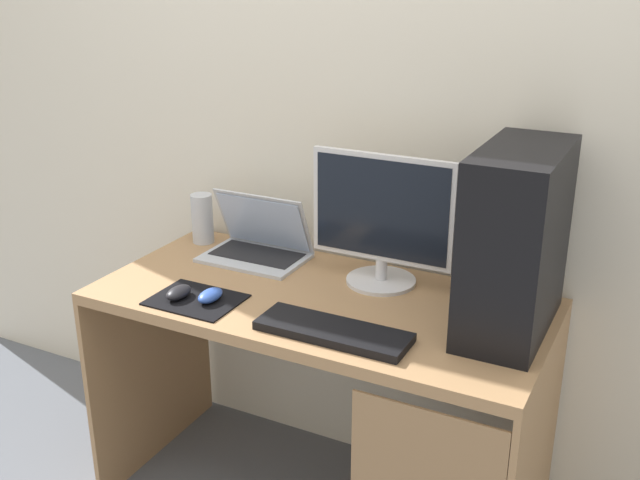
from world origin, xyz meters
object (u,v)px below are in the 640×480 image
monitor (382,222)px  mouse_left (210,295)px  speaker (202,219)px  pc_tower (516,241)px  keyboard (333,331)px  mouse_right (179,292)px  laptop (258,244)px

monitor → mouse_left: size_ratio=4.70×
speaker → pc_tower: bearing=-8.0°
speaker → mouse_left: (0.31, -0.40, -0.07)m
monitor → mouse_left: (-0.39, -0.35, -0.18)m
keyboard → mouse_right: 0.50m
monitor → laptop: 0.48m
keyboard → mouse_right: (-0.50, -0.01, 0.01)m
keyboard → mouse_left: mouse_left is taller
laptop → keyboard: laptop is taller
speaker → keyboard: bearing=-30.3°
speaker → mouse_right: size_ratio=1.82×
laptop → keyboard: bearing=-39.3°
monitor → speaker: 0.71m
mouse_left → mouse_right: (-0.09, -0.03, 0.00)m
pc_tower → keyboard: pc_tower is taller
pc_tower → mouse_right: pc_tower is taller
speaker → laptop: bearing=-8.0°
monitor → mouse_right: 0.64m
keyboard → mouse_left: (-0.41, 0.02, 0.01)m
pc_tower → laptop: bearing=172.0°
laptop → speaker: size_ratio=1.93×
keyboard → mouse_right: mouse_right is taller
mouse_right → speaker: bearing=116.6°
monitor → speaker: monitor is taller
monitor → keyboard: bearing=-86.8°
laptop → mouse_left: 0.37m
laptop → mouse_right: bearing=-95.1°
pc_tower → mouse_left: size_ratio=5.21×
monitor → mouse_right: (-0.48, -0.38, -0.18)m
speaker → keyboard: speaker is taller
monitor → mouse_left: bearing=-137.9°
monitor → keyboard: monitor is taller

